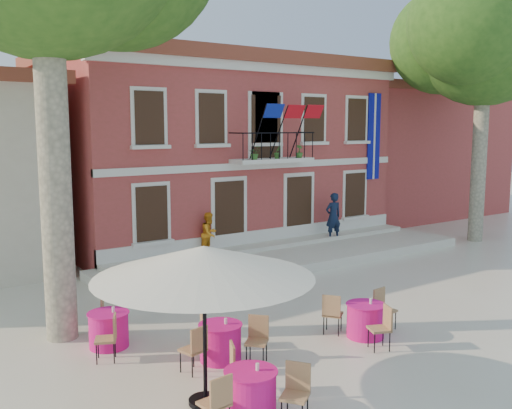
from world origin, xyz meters
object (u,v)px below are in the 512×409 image
object	(u,v)px
pedestrian_orange	(209,234)
cafe_table_0	(251,390)
patio_umbrella	(204,262)
cafe_table_2	(220,340)
plane_tree_east	(486,35)
pedestrian_navy	(333,216)
cafe_table_1	(366,319)
cafe_table_3	(109,328)

from	to	relation	value
pedestrian_orange	cafe_table_0	world-z (taller)	pedestrian_orange
patio_umbrella	cafe_table_2	world-z (taller)	patio_umbrella
plane_tree_east	patio_umbrella	bearing A→B (deg)	-160.15
pedestrian_navy	plane_tree_east	bearing A→B (deg)	165.54
cafe_table_1	pedestrian_navy	bearing A→B (deg)	51.97
plane_tree_east	cafe_table_2	distance (m)	17.63
plane_tree_east	pedestrian_orange	world-z (taller)	plane_tree_east
patio_umbrella	cafe_table_3	bearing A→B (deg)	97.59
plane_tree_east	cafe_table_0	distance (m)	18.93
patio_umbrella	pedestrian_orange	size ratio (longest dim) A/B	2.49
pedestrian_orange	cafe_table_3	xyz separation A→B (m)	(-5.60, -5.31, -0.63)
cafe_table_3	pedestrian_navy	bearing A→B (deg)	23.98
patio_umbrella	pedestrian_navy	bearing A→B (deg)	38.26
cafe_table_0	cafe_table_1	world-z (taller)	same
pedestrian_orange	cafe_table_1	xyz separation A→B (m)	(-0.61, -8.05, -0.62)
pedestrian_navy	pedestrian_orange	size ratio (longest dim) A/B	1.24
cafe_table_0	cafe_table_3	xyz separation A→B (m)	(-0.87, 4.18, -0.01)
patio_umbrella	plane_tree_east	bearing A→B (deg)	19.85
plane_tree_east	pedestrian_orange	distance (m)	13.60
plane_tree_east	pedestrian_orange	size ratio (longest dim) A/B	7.52
cafe_table_1	cafe_table_3	bearing A→B (deg)	151.20
plane_tree_east	cafe_table_2	xyz separation A→B (m)	(-15.11, -4.47, -7.91)
cafe_table_1	cafe_table_2	xyz separation A→B (m)	(-3.38, 0.74, 0.00)
pedestrian_navy	pedestrian_orange	bearing A→B (deg)	3.08
plane_tree_east	cafe_table_3	xyz separation A→B (m)	(-16.72, -2.47, -7.92)
cafe_table_1	patio_umbrella	bearing A→B (deg)	-171.71
pedestrian_orange	cafe_table_2	distance (m)	8.35
pedestrian_navy	cafe_table_3	distance (m)	11.99
cafe_table_0	cafe_table_1	bearing A→B (deg)	19.26
plane_tree_east	cafe_table_1	world-z (taller)	plane_tree_east
plane_tree_east	cafe_table_3	bearing A→B (deg)	-171.59
cafe_table_2	cafe_table_1	bearing A→B (deg)	-12.40
patio_umbrella	pedestrian_orange	world-z (taller)	patio_umbrella
plane_tree_east	cafe_table_3	distance (m)	18.66
pedestrian_navy	cafe_table_1	xyz separation A→B (m)	(-5.94, -7.60, -0.80)
cafe_table_0	cafe_table_2	world-z (taller)	same
cafe_table_3	cafe_table_1	bearing A→B (deg)	-28.80
plane_tree_east	patio_umbrella	size ratio (longest dim) A/B	3.02
cafe_table_0	cafe_table_3	distance (m)	4.27
patio_umbrella	cafe_table_1	bearing A→B (deg)	8.29
plane_tree_east	pedestrian_orange	xyz separation A→B (m)	(-11.12, 2.84, -7.29)
patio_umbrella	cafe_table_0	distance (m)	2.24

